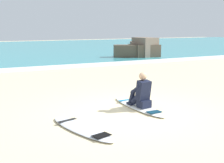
% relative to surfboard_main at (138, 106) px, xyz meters
% --- Properties ---
extents(ground_plane, '(80.00, 80.00, 0.00)m').
position_rel_surfboard_main_xyz_m(ground_plane, '(-0.42, -0.29, -0.04)').
color(ground_plane, beige).
extents(sea, '(80.00, 28.00, 0.10)m').
position_rel_surfboard_main_xyz_m(sea, '(-0.42, 22.32, 0.01)').
color(sea, teal).
rests_on(sea, ground).
extents(breaking_foam, '(80.00, 0.90, 0.11)m').
position_rel_surfboard_main_xyz_m(breaking_foam, '(-0.42, 8.62, 0.02)').
color(breaking_foam, white).
rests_on(breaking_foam, ground).
extents(surfboard_main, '(0.58, 2.36, 0.08)m').
position_rel_surfboard_main_xyz_m(surfboard_main, '(0.00, 0.00, 0.00)').
color(surfboard_main, white).
rests_on(surfboard_main, ground).
extents(surfer_seated, '(0.42, 0.74, 0.95)m').
position_rel_surfboard_main_xyz_m(surfer_seated, '(-0.01, -0.16, 0.40)').
color(surfer_seated, black).
rests_on(surfer_seated, surfboard_main).
extents(surfboard_spare_near, '(1.03, 2.19, 0.08)m').
position_rel_surfboard_main_xyz_m(surfboard_spare_near, '(-2.03, -1.00, 0.00)').
color(surfboard_spare_near, silver).
rests_on(surfboard_spare_near, ground).
extents(rock_outcrop_distant, '(3.33, 2.77, 1.42)m').
position_rel_surfboard_main_xyz_m(rock_outcrop_distant, '(7.01, 11.24, 0.53)').
color(rock_outcrop_distant, brown).
rests_on(rock_outcrop_distant, ground).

